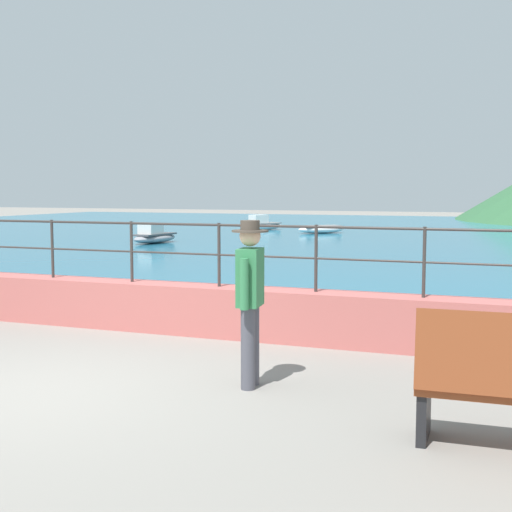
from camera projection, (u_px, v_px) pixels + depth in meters
ground_plane at (31, 391)px, 7.07m from camera, size 120.00×120.00×0.00m
promenade_wall at (175, 308)px, 10.01m from camera, size 20.00×0.56×0.70m
railing at (174, 242)px, 9.92m from camera, size 18.44×0.04×0.90m
lake_water at (407, 235)px, 31.11m from camera, size 64.00×44.32×0.06m
person_walking at (250, 295)px, 7.13m from camera, size 0.38×0.57×1.75m
boat_0 at (262, 225)px, 34.41m from camera, size 2.02×2.42×0.76m
boat_1 at (154, 236)px, 25.90m from camera, size 1.18×2.39×0.76m
boat_2 at (321, 229)px, 31.79m from camera, size 2.28×2.24×0.36m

